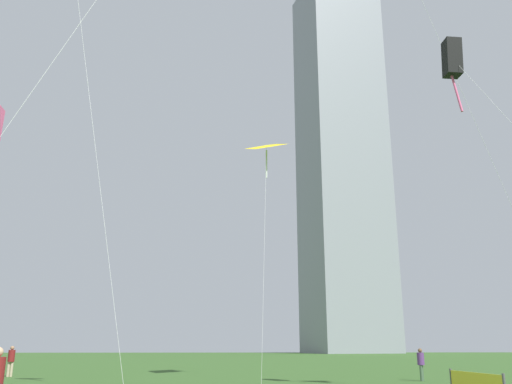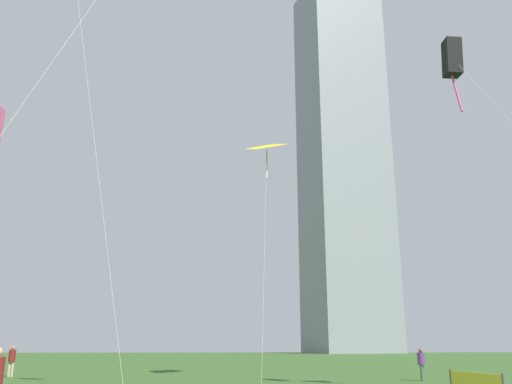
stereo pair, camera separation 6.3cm
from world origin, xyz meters
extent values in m
cylinder|color=tan|center=(-13.16, 23.07, 0.45)|extent=(0.17, 0.17, 0.89)
cylinder|color=tan|center=(-13.34, 23.04, 0.45)|extent=(0.17, 0.17, 0.89)
cylinder|color=maroon|center=(-13.25, 23.06, 1.25)|extent=(0.41, 0.41, 0.71)
sphere|color=#997051|center=(-13.25, 23.06, 1.72)|extent=(0.24, 0.24, 0.24)
cylinder|color=#3F593F|center=(10.80, 17.53, 0.42)|extent=(0.16, 0.16, 0.83)
cylinder|color=#3F593F|center=(10.90, 17.67, 0.42)|extent=(0.16, 0.16, 0.83)
cylinder|color=#593372|center=(10.85, 17.60, 1.16)|extent=(0.38, 0.38, 0.66)
sphere|color=brown|center=(10.85, 17.60, 1.60)|extent=(0.23, 0.23, 0.23)
cube|color=black|center=(9.94, 7.91, 14.12)|extent=(0.74, 0.76, 1.75)
cylinder|color=#E5598C|center=(9.94, 7.91, 12.65)|extent=(0.35, 0.35, 2.33)
cylinder|color=silver|center=(13.42, 12.91, 12.44)|extent=(9.62, 3.27, 24.88)
cylinder|color=silver|center=(-5.70, 7.06, 12.67)|extent=(5.48, 3.43, 25.34)
cylinder|color=silver|center=(-4.58, 1.51, 10.83)|extent=(8.11, 4.58, 21.66)
cylinder|color=silver|center=(2.19, 16.85, 6.98)|extent=(0.64, 4.21, 13.97)
pyramid|color=yellow|center=(2.49, 18.93, 14.00)|extent=(3.09, 3.74, 1.46)
cylinder|color=white|center=(2.50, 18.95, 12.78)|extent=(0.11, 0.29, 1.76)
cube|color=gray|center=(30.99, 124.13, 50.91)|extent=(24.07, 21.21, 101.83)
cube|color=#A8A8AD|center=(39.39, 138.24, 34.33)|extent=(18.59, 25.76, 68.65)
camera|label=1|loc=(0.12, -12.97, 1.87)|focal=37.95mm
camera|label=2|loc=(0.18, -12.97, 1.87)|focal=37.95mm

